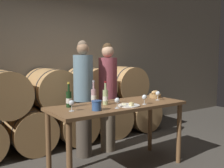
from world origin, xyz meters
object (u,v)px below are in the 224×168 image
wine_bottle_red (69,99)px  cheese_plate (129,105)px  wine_glass_center (144,98)px  person_left (83,97)px  wine_bottle_white (105,97)px  wine_bottle_rose (94,96)px  bread_basket (155,95)px  tasting_table (118,113)px  wine_glass_far_left (72,103)px  blue_crock (97,105)px  wine_glass_left (117,101)px  wine_glass_right (158,94)px  person_right (108,95)px

wine_bottle_red → cheese_plate: size_ratio=1.13×
wine_glass_center → cheese_plate: bearing=173.8°
person_left → wine_bottle_white: size_ratio=5.69×
wine_bottle_white → wine_bottle_rose: size_ratio=1.00×
bread_basket → cheese_plate: (-0.73, -0.29, -0.03)m
person_left → wine_bottle_white: person_left is taller
cheese_plate → wine_glass_center: (0.23, -0.03, 0.08)m
wine_bottle_red → tasting_table: bearing=-16.5°
wine_bottle_red → wine_glass_center: wine_bottle_red is taller
person_left → cheese_plate: (0.18, -0.86, -0.00)m
wine_bottle_red → wine_glass_far_left: size_ratio=2.44×
blue_crock → wine_glass_left: wine_glass_left is taller
person_left → cheese_plate: person_left is taller
wine_glass_right → wine_glass_left: bearing=-170.2°
tasting_table → person_right: size_ratio=1.06×
cheese_plate → person_right: bearing=73.3°
person_right → cheese_plate: (-0.26, -0.86, 0.01)m
wine_glass_left → blue_crock: bearing=173.4°
wine_bottle_rose → bread_basket: size_ratio=1.78×
person_left → tasting_table: bearing=-78.2°
wine_bottle_red → wine_glass_left: (0.45, -0.39, -0.01)m
wine_bottle_rose → person_right: bearing=40.6°
person_left → wine_bottle_white: 0.62m
person_left → wine_glass_left: person_left is taller
person_right → wine_bottle_white: 0.77m
wine_bottle_red → wine_glass_left: size_ratio=2.44×
wine_glass_far_left → wine_glass_left: bearing=-17.0°
wine_glass_center → wine_glass_far_left: bearing=170.7°
cheese_plate → wine_glass_right: size_ratio=2.16×
bread_basket → wine_glass_center: 0.59m
tasting_table → blue_crock: (-0.43, -0.17, 0.18)m
wine_bottle_white → tasting_table: bearing=-23.1°
wine_bottle_white → wine_glass_far_left: (-0.53, -0.11, -0.01)m
bread_basket → cheese_plate: bread_basket is taller
bread_basket → wine_glass_left: wine_glass_left is taller
person_left → wine_bottle_rose: bearing=-101.1°
wine_bottle_red → cheese_plate: bearing=-28.9°
person_right → wine_bottle_rose: size_ratio=5.62×
person_left → cheese_plate: 0.88m
wine_bottle_red → bread_basket: wine_bottle_red is taller
tasting_table → wine_bottle_rose: size_ratio=5.95×
blue_crock → cheese_plate: (0.47, -0.00, -0.05)m
wine_glass_center → wine_glass_right: (0.37, 0.14, 0.00)m
person_left → wine_glass_right: 1.09m
wine_bottle_rose → bread_basket: wine_bottle_rose is taller
blue_crock → wine_glass_far_left: 0.29m
wine_bottle_red → wine_glass_right: (1.25, -0.25, -0.01)m
tasting_table → cheese_plate: bearing=-78.4°
bread_basket → blue_crock: bearing=-166.3°
wine_bottle_red → blue_crock: wine_bottle_red is taller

